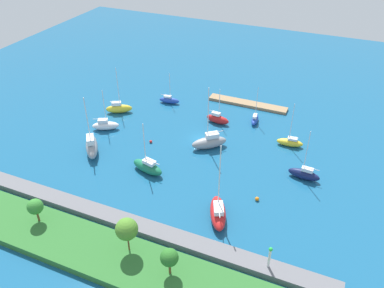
{
  "coord_description": "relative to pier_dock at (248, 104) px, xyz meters",
  "views": [
    {
      "loc": [
        -25.91,
        64.85,
        45.7
      ],
      "look_at": [
        0.0,
        4.57,
        1.5
      ],
      "focal_mm": 36.78,
      "sensor_mm": 36.0,
      "label": 1
    }
  ],
  "objects": [
    {
      "name": "water",
      "position": [
        4.83,
        18.57,
        -0.33
      ],
      "size": [
        160.0,
        160.0,
        0.0
      ],
      "primitive_type": "plane",
      "color": "#19567F",
      "rests_on": "ground"
    },
    {
      "name": "pier_dock",
      "position": [
        0.0,
        0.0,
        0.0
      ],
      "size": [
        19.26,
        2.78,
        0.66
      ],
      "primitive_type": "cube",
      "color": "#997A56",
      "rests_on": "ground"
    },
    {
      "name": "breakwater",
      "position": [
        4.83,
        46.38,
        0.23
      ],
      "size": [
        63.29,
        2.97,
        1.12
      ],
      "primitive_type": "cube",
      "color": "slate",
      "rests_on": "ground"
    },
    {
      "name": "shoreline_park",
      "position": [
        4.83,
        53.28,
        0.27
      ],
      "size": [
        55.09,
        8.61,
        1.19
      ],
      "primitive_type": "cube",
      "color": "#2D6B2D",
      "rests_on": "ground"
    },
    {
      "name": "harbor_beacon",
      "position": [
        -16.66,
        46.38,
        2.94
      ],
      "size": [
        0.56,
        0.56,
        3.73
      ],
      "color": "silver",
      "rests_on": "breakwater"
    },
    {
      "name": "park_tree_mideast",
      "position": [
        -4.65,
        52.79,
        3.92
      ],
      "size": [
        2.5,
        2.5,
        4.34
      ],
      "color": "brown",
      "rests_on": "shoreline_park"
    },
    {
      "name": "park_tree_west",
      "position": [
        2.52,
        51.52,
        5.06
      ],
      "size": [
        3.23,
        3.23,
        5.82
      ],
      "color": "brown",
      "rests_on": "shoreline_park"
    },
    {
      "name": "park_tree_center",
      "position": [
        18.61,
        52.01,
        3.77
      ],
      "size": [
        2.47,
        2.47,
        4.17
      ],
      "color": "brown",
      "rests_on": "shoreline_park"
    },
    {
      "name": "sailboat_blue_off_beacon",
      "position": [
        17.98,
        6.71,
        0.52
      ],
      "size": [
        5.21,
        2.22,
        7.95
      ],
      "rotation": [
        0.0,
        0.0,
        3.3
      ],
      "color": "#2347B2",
      "rests_on": "water"
    },
    {
      "name": "sailboat_red_far_south",
      "position": [
        3.82,
        10.96,
        0.74
      ],
      "size": [
        5.58,
        2.14,
        8.49
      ],
      "rotation": [
        0.0,
        0.0,
        3.05
      ],
      "color": "red",
      "rests_on": "water"
    },
    {
      "name": "sailboat_gray_along_channel",
      "position": [
        1.94,
        20.89,
        1.07
      ],
      "size": [
        7.2,
        6.57,
        13.59
      ],
      "rotation": [
        0.0,
        0.0,
        0.69
      ],
      "color": "gray",
      "rests_on": "water"
    },
    {
      "name": "sailboat_yellow_mid_basin",
      "position": [
        -13.07,
        13.7,
        0.55
      ],
      "size": [
        5.46,
        2.3,
        9.78
      ],
      "rotation": [
        0.0,
        0.0,
        0.1
      ],
      "color": "yellow",
      "rests_on": "water"
    },
    {
      "name": "sailboat_green_east_end",
      "position": [
        9.61,
        33.0,
        0.88
      ],
      "size": [
        7.03,
        3.68,
        10.43
      ],
      "rotation": [
        0.0,
        0.0,
        6.06
      ],
      "color": "#19724C",
      "rests_on": "water"
    },
    {
      "name": "sailboat_navy_inner_mooring",
      "position": [
        -17.63,
        23.45,
        0.74
      ],
      "size": [
        5.9,
        2.12,
        10.13
      ],
      "rotation": [
        0.0,
        0.0,
        6.2
      ],
      "color": "#141E4C",
      "rests_on": "water"
    },
    {
      "name": "sailboat_white_center_basin",
      "position": [
        25.42,
        23.29,
        0.74
      ],
      "size": [
        6.07,
        4.47,
        9.55
      ],
      "rotation": [
        0.0,
        0.0,
        3.62
      ],
      "color": "white",
      "rests_on": "water"
    },
    {
      "name": "sailboat_blue_lone_north",
      "position": [
        -3.86,
        7.38,
        0.53
      ],
      "size": [
        1.88,
        4.86,
        8.64
      ],
      "rotation": [
        0.0,
        0.0,
        4.82
      ],
      "color": "#2347B2",
      "rests_on": "water"
    },
    {
      "name": "sailboat_red_by_breakwater",
      "position": [
        -6.69,
        39.38,
        1.04
      ],
      "size": [
        5.41,
        8.04,
        14.02
      ],
      "rotation": [
        0.0,
        0.0,
        5.13
      ],
      "color": "red",
      "rests_on": "water"
    },
    {
      "name": "sailboat_gray_outer_mooring",
      "position": [
        22.86,
        31.89,
        1.36
      ],
      "size": [
        6.58,
        7.71,
        12.22
      ],
      "rotation": [
        0.0,
        0.0,
        5.36
      ],
      "color": "gray",
      "rests_on": "water"
    },
    {
      "name": "sailboat_yellow_lone_south",
      "position": [
        26.76,
        15.65,
        0.85
      ],
      "size": [
        6.19,
        4.54,
        11.27
      ],
      "rotation": [
        0.0,
        0.0,
        3.65
      ],
      "color": "yellow",
      "rests_on": "water"
    },
    {
      "name": "mooring_buoy_red",
      "position": [
        13.81,
        24.05,
        -0.03
      ],
      "size": [
        0.6,
        0.6,
        0.6
      ],
      "primitive_type": "sphere",
      "color": "red",
      "rests_on": "water"
    },
    {
      "name": "mooring_buoy_orange",
      "position": [
        -11.38,
        32.63,
        0.03
      ],
      "size": [
        0.71,
        0.71,
        0.71
      ],
      "primitive_type": "sphere",
      "color": "orange",
      "rests_on": "water"
    }
  ]
}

